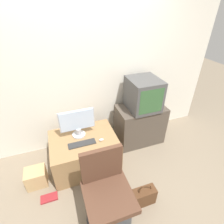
{
  "coord_description": "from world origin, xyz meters",
  "views": [
    {
      "loc": [
        -0.47,
        -1.18,
        2.2
      ],
      "look_at": [
        0.27,
        0.91,
        0.76
      ],
      "focal_mm": 28.0,
      "sensor_mm": 36.0,
      "label": 1
    }
  ],
  "objects_px": {
    "mouse": "(101,140)",
    "crt_tv": "(143,94)",
    "main_monitor": "(77,123)",
    "keyboard": "(82,144)",
    "office_chair": "(107,194)",
    "handbag": "(144,196)",
    "book": "(49,198)",
    "cardboard_box_lower": "(36,177)"
  },
  "relations": [
    {
      "from": "cardboard_box_lower",
      "to": "handbag",
      "type": "relative_size",
      "value": 0.79
    },
    {
      "from": "main_monitor",
      "to": "office_chair",
      "type": "xyz_separation_m",
      "value": [
        0.12,
        -0.96,
        -0.32
      ]
    },
    {
      "from": "office_chair",
      "to": "handbag",
      "type": "xyz_separation_m",
      "value": [
        0.48,
        -0.02,
        -0.28
      ]
    },
    {
      "from": "book",
      "to": "handbag",
      "type": "bearing_deg",
      "value": -21.57
    },
    {
      "from": "main_monitor",
      "to": "office_chair",
      "type": "height_order",
      "value": "main_monitor"
    },
    {
      "from": "cardboard_box_lower",
      "to": "book",
      "type": "bearing_deg",
      "value": -64.68
    },
    {
      "from": "handbag",
      "to": "book",
      "type": "xyz_separation_m",
      "value": [
        -1.14,
        0.45,
        -0.11
      ]
    },
    {
      "from": "mouse",
      "to": "keyboard",
      "type": "bearing_deg",
      "value": 175.46
    },
    {
      "from": "main_monitor",
      "to": "crt_tv",
      "type": "relative_size",
      "value": 0.98
    },
    {
      "from": "keyboard",
      "to": "cardboard_box_lower",
      "type": "relative_size",
      "value": 1.4
    },
    {
      "from": "main_monitor",
      "to": "mouse",
      "type": "relative_size",
      "value": 7.45
    },
    {
      "from": "office_chair",
      "to": "crt_tv",
      "type": "bearing_deg",
      "value": 48.28
    },
    {
      "from": "keyboard",
      "to": "handbag",
      "type": "height_order",
      "value": "keyboard"
    },
    {
      "from": "mouse",
      "to": "cardboard_box_lower",
      "type": "xyz_separation_m",
      "value": [
        -0.95,
        -0.01,
        -0.39
      ]
    },
    {
      "from": "crt_tv",
      "to": "book",
      "type": "distance_m",
      "value": 1.98
    },
    {
      "from": "handbag",
      "to": "cardboard_box_lower",
      "type": "bearing_deg",
      "value": 149.93
    },
    {
      "from": "keyboard",
      "to": "office_chair",
      "type": "bearing_deg",
      "value": -81.25
    },
    {
      "from": "main_monitor",
      "to": "keyboard",
      "type": "bearing_deg",
      "value": -88.57
    },
    {
      "from": "main_monitor",
      "to": "crt_tv",
      "type": "distance_m",
      "value": 1.11
    },
    {
      "from": "main_monitor",
      "to": "keyboard",
      "type": "relative_size",
      "value": 1.32
    },
    {
      "from": "office_chair",
      "to": "handbag",
      "type": "bearing_deg",
      "value": -1.9
    },
    {
      "from": "keyboard",
      "to": "main_monitor",
      "type": "bearing_deg",
      "value": 91.43
    },
    {
      "from": "handbag",
      "to": "book",
      "type": "distance_m",
      "value": 1.23
    },
    {
      "from": "cardboard_box_lower",
      "to": "office_chair",
      "type": "bearing_deg",
      "value": -42.17
    },
    {
      "from": "main_monitor",
      "to": "book",
      "type": "distance_m",
      "value": 1.04
    },
    {
      "from": "cardboard_box_lower",
      "to": "book",
      "type": "height_order",
      "value": "cardboard_box_lower"
    },
    {
      "from": "office_chair",
      "to": "keyboard",
      "type": "bearing_deg",
      "value": 98.75
    },
    {
      "from": "mouse",
      "to": "office_chair",
      "type": "height_order",
      "value": "office_chair"
    },
    {
      "from": "keyboard",
      "to": "crt_tv",
      "type": "height_order",
      "value": "crt_tv"
    },
    {
      "from": "book",
      "to": "cardboard_box_lower",
      "type": "bearing_deg",
      "value": 115.32
    },
    {
      "from": "handbag",
      "to": "mouse",
      "type": "bearing_deg",
      "value": 113.16
    },
    {
      "from": "main_monitor",
      "to": "mouse",
      "type": "height_order",
      "value": "main_monitor"
    },
    {
      "from": "mouse",
      "to": "handbag",
      "type": "xyz_separation_m",
      "value": [
        0.32,
        -0.75,
        -0.4
      ]
    },
    {
      "from": "main_monitor",
      "to": "keyboard",
      "type": "xyz_separation_m",
      "value": [
        0.01,
        -0.21,
        -0.21
      ]
    },
    {
      "from": "mouse",
      "to": "handbag",
      "type": "height_order",
      "value": "mouse"
    },
    {
      "from": "mouse",
      "to": "crt_tv",
      "type": "bearing_deg",
      "value": 23.11
    },
    {
      "from": "handbag",
      "to": "book",
      "type": "bearing_deg",
      "value": 158.43
    },
    {
      "from": "crt_tv",
      "to": "book",
      "type": "relative_size",
      "value": 2.39
    },
    {
      "from": "mouse",
      "to": "book",
      "type": "bearing_deg",
      "value": -159.87
    },
    {
      "from": "crt_tv",
      "to": "office_chair",
      "type": "xyz_separation_m",
      "value": [
        -0.96,
        -1.08,
        -0.53
      ]
    },
    {
      "from": "keyboard",
      "to": "handbag",
      "type": "distance_m",
      "value": 1.05
    },
    {
      "from": "keyboard",
      "to": "handbag",
      "type": "relative_size",
      "value": 1.1
    }
  ]
}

